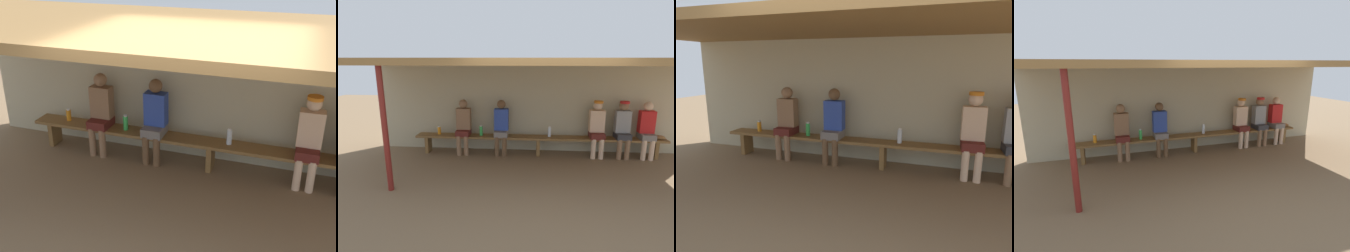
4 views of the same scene
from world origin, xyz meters
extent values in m
plane|color=brown|center=(0.00, 0.00, 0.00)|extent=(24.00, 24.00, 0.00)
cube|color=#B7AD8C|center=(0.00, 2.00, 1.10)|extent=(8.00, 0.20, 2.20)
cube|color=olive|center=(0.00, 0.70, 2.26)|extent=(8.00, 2.80, 0.12)
cube|color=brown|center=(0.00, 1.55, 0.43)|extent=(6.00, 0.36, 0.05)
cube|color=brown|center=(-2.75, 1.55, 0.21)|extent=(0.08, 0.29, 0.41)
cube|color=brown|center=(0.00, 1.55, 0.21)|extent=(0.08, 0.29, 0.41)
cube|color=#591E19|center=(1.38, 1.53, 0.53)|extent=(0.32, 0.40, 0.14)
cylinder|color=beige|center=(1.29, 1.37, 0.24)|extent=(0.11, 0.11, 0.48)
cylinder|color=beige|center=(1.47, 1.37, 0.24)|extent=(0.11, 0.11, 0.48)
cube|color=beige|center=(1.38, 1.61, 0.86)|extent=(0.34, 0.20, 0.52)
sphere|color=beige|center=(1.38, 1.61, 1.23)|extent=(0.21, 0.21, 0.21)
cylinder|color=orange|center=(1.38, 1.57, 1.32)|extent=(0.21, 0.21, 0.05)
cylinder|color=#8C6647|center=(1.88, 1.37, 0.24)|extent=(0.11, 0.11, 0.48)
cube|color=slate|center=(-0.90, 1.53, 0.53)|extent=(0.32, 0.40, 0.14)
cylinder|color=brown|center=(-0.99, 1.37, 0.24)|extent=(0.11, 0.11, 0.48)
cylinder|color=brown|center=(-0.81, 1.37, 0.24)|extent=(0.11, 0.11, 0.48)
cube|color=#2D47A5|center=(-0.90, 1.61, 0.86)|extent=(0.34, 0.20, 0.52)
sphere|color=brown|center=(-0.90, 1.61, 1.23)|extent=(0.21, 0.21, 0.21)
cube|color=#591E19|center=(-1.83, 1.53, 0.53)|extent=(0.32, 0.40, 0.14)
cylinder|color=#8C6647|center=(-1.92, 1.37, 0.24)|extent=(0.11, 0.11, 0.48)
cylinder|color=#8C6647|center=(-1.74, 1.37, 0.24)|extent=(0.11, 0.11, 0.48)
cube|color=#8C6647|center=(-1.83, 1.61, 0.86)|extent=(0.34, 0.20, 0.52)
sphere|color=#8C6647|center=(-1.83, 1.61, 1.23)|extent=(0.21, 0.21, 0.21)
cylinder|color=green|center=(-1.40, 1.55, 0.57)|extent=(0.08, 0.08, 0.23)
cylinder|color=white|center=(-1.40, 1.55, 0.70)|extent=(0.05, 0.05, 0.02)
cylinder|color=orange|center=(-2.46, 1.58, 0.55)|extent=(0.08, 0.08, 0.18)
cylinder|color=white|center=(-2.46, 1.58, 0.66)|extent=(0.06, 0.06, 0.02)
cylinder|color=silver|center=(0.27, 1.57, 0.57)|extent=(0.08, 0.08, 0.22)
cylinder|color=white|center=(0.27, 1.57, 0.70)|extent=(0.05, 0.05, 0.02)
camera|label=1|loc=(1.17, -3.89, 3.20)|focal=43.84mm
camera|label=2|loc=(-0.26, -4.96, 2.32)|focal=29.66mm
camera|label=3|loc=(0.84, -3.15, 1.76)|focal=30.92mm
camera|label=4|loc=(-2.20, -4.40, 2.27)|focal=26.92mm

